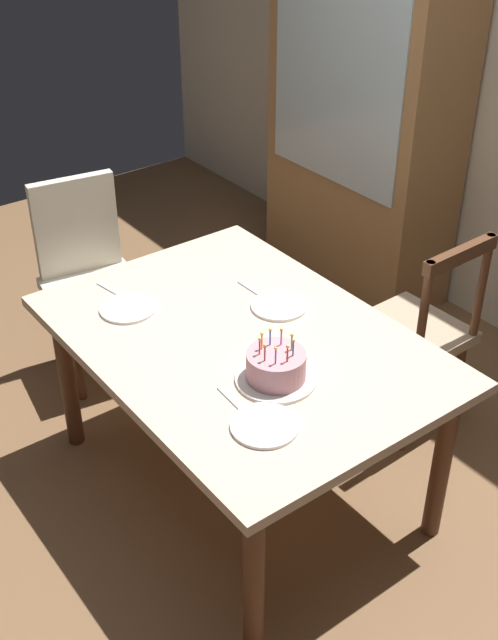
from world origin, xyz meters
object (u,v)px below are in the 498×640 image
object	(u,v)px
plate_near_celebrant	(128,308)
china_cabinet	(363,121)
birthday_cake	(276,368)
plate_far_side	(279,306)
chair_upholstered	(87,269)
dining_table	(241,356)
chair_spindle_back	(414,334)
plate_near_guest	(265,426)

from	to	relation	value
plate_near_celebrant	china_cabinet	size ratio (longest dim) A/B	0.12
china_cabinet	birthday_cake	bearing A→B (deg)	-51.56
plate_far_side	china_cabinet	xyz separation A→B (m)	(-0.93, 1.32, 0.21)
plate_near_celebrant	chair_upholstered	xyz separation A→B (m)	(-0.73, 0.17, -0.21)
dining_table	plate_near_celebrant	bearing A→B (deg)	-149.87
chair_spindle_back	plate_near_guest	bearing A→B (deg)	-72.44
birthday_cake	chair_spindle_back	world-z (taller)	chair_spindle_back
plate_near_celebrant	chair_upholstered	size ratio (longest dim) A/B	0.23
birthday_cake	plate_near_guest	xyz separation A→B (m)	(0.17, -0.18, -0.05)
dining_table	plate_far_side	size ratio (longest dim) A/B	6.83
dining_table	plate_near_celebrant	xyz separation A→B (m)	(-0.41, -0.24, 0.09)
dining_table	china_cabinet	world-z (taller)	china_cabinet
plate_near_celebrant	plate_near_guest	world-z (taller)	same
chair_upholstered	dining_table	bearing A→B (deg)	3.26
plate_near_guest	china_cabinet	world-z (taller)	china_cabinet
chair_upholstered	china_cabinet	world-z (taller)	china_cabinet
dining_table	chair_upholstered	distance (m)	1.15
plate_near_guest	chair_upholstered	world-z (taller)	chair_upholstered
chair_spindle_back	birthday_cake	bearing A→B (deg)	-79.07
birthday_cake	chair_upholstered	xyz separation A→B (m)	(-1.42, -0.00, -0.26)
dining_table	china_cabinet	bearing A→B (deg)	122.77
dining_table	plate_far_side	xyz separation A→B (m)	(-0.08, 0.24, 0.09)
plate_far_side	dining_table	bearing A→B (deg)	-72.61
plate_far_side	plate_near_guest	world-z (taller)	same
chair_upholstered	birthday_cake	bearing A→B (deg)	0.20
plate_far_side	plate_near_guest	xyz separation A→B (m)	(0.53, -0.48, 0.00)
chair_upholstered	plate_near_guest	bearing A→B (deg)	-6.28
plate_near_celebrant	plate_far_side	distance (m)	0.59
china_cabinet	chair_upholstered	bearing A→B (deg)	-94.82
dining_table	plate_near_celebrant	size ratio (longest dim) A/B	6.83
dining_table	chair_upholstered	world-z (taller)	chair_upholstered
birthday_cake	plate_far_side	world-z (taller)	birthday_cake
plate_near_guest	birthday_cake	bearing A→B (deg)	133.31
china_cabinet	dining_table	bearing A→B (deg)	-57.23
plate_near_guest	china_cabinet	size ratio (longest dim) A/B	0.12
dining_table	plate_near_guest	size ratio (longest dim) A/B	6.83
plate_far_side	chair_upholstered	distance (m)	1.13
plate_far_side	china_cabinet	world-z (taller)	china_cabinet
birthday_cake	chair_spindle_back	distance (m)	0.99
dining_table	plate_far_side	world-z (taller)	plate_far_side
dining_table	birthday_cake	bearing A→B (deg)	-12.03
dining_table	chair_spindle_back	size ratio (longest dim) A/B	1.58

